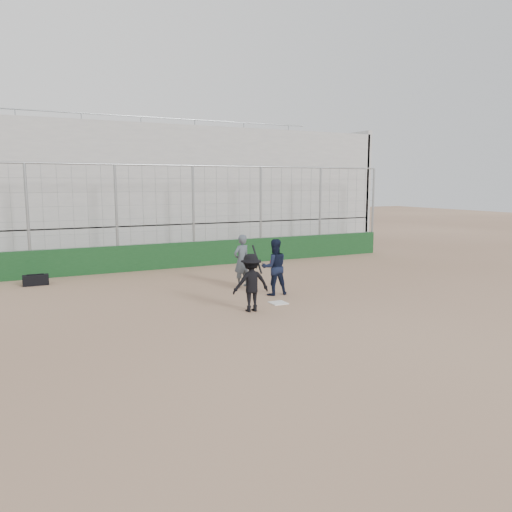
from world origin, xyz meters
name	(u,v)px	position (x,y,z in m)	size (l,w,h in m)	color
ground	(278,303)	(0.00, 0.00, 0.00)	(90.00, 90.00, 0.00)	brown
home_plate	(278,303)	(0.00, 0.00, 0.01)	(0.44, 0.44, 0.02)	white
backstop	(194,243)	(0.00, 7.00, 0.96)	(18.10, 0.25, 4.04)	#113617
bleachers	(159,191)	(0.00, 11.95, 2.92)	(20.25, 6.70, 6.98)	#A1A1A1
batter_at_plate	(251,283)	(-1.05, -0.42, 0.76)	(1.01, 0.75, 1.69)	black
catcher_crouched	(274,276)	(0.39, 0.96, 0.57)	(0.87, 0.71, 1.14)	black
umpire	(242,263)	(0.03, 2.50, 0.76)	(0.62, 0.41, 1.52)	#444C56
equipment_bag	(36,280)	(-5.93, 5.72, 0.17)	(0.80, 0.36, 0.38)	black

